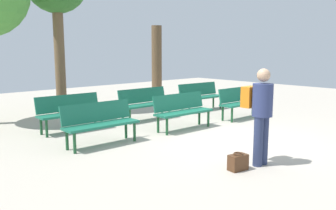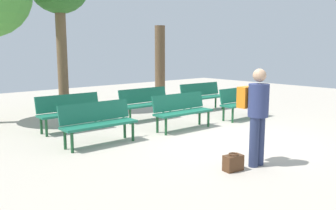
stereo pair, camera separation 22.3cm
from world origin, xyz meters
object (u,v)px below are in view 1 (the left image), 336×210
bench_r0_c1 (182,109)px  tree_0 (157,63)px  bench_r1_c1 (145,102)px  bench_r1_c2 (200,95)px  bench_r0_c0 (100,121)px  bench_r1_c0 (71,110)px  bench_r0_c2 (241,101)px  visitor_with_backpack (260,111)px  handbag (238,162)px

bench_r0_c1 → tree_0: size_ratio=0.56×
bench_r1_c1 → bench_r1_c2: bearing=0.4°
bench_r0_c0 → bench_r1_c0: bearing=85.7°
bench_r0_c1 → bench_r0_c2: bearing=-1.6°
bench_r0_c0 → bench_r1_c0: size_ratio=1.00×
bench_r0_c2 → visitor_with_backpack: 4.22m
visitor_with_backpack → bench_r1_c0: bearing=-75.1°
bench_r1_c1 → tree_0: bearing=45.6°
bench_r1_c2 → visitor_with_backpack: bearing=-124.1°
bench_r0_c0 → bench_r0_c2: size_ratio=1.00×
handbag → bench_r0_c0: bearing=105.8°
bench_r0_c0 → handbag: bench_r0_c0 is taller
bench_r0_c1 → tree_0: (3.14, 4.57, 0.93)m
bench_r0_c0 → visitor_with_backpack: (1.31, -2.94, 0.43)m
bench_r1_c1 → bench_r1_c2: (2.27, -0.02, 0.00)m
bench_r0_c2 → bench_r1_c0: same height
bench_r1_c0 → handbag: bench_r1_c0 is taller
bench_r0_c0 → bench_r1_c1: same height
bench_r0_c2 → bench_r1_c2: 1.65m
handbag → bench_r1_c2: bearing=48.4°
visitor_with_backpack → handbag: 0.95m
bench_r0_c1 → bench_r1_c2: bearing=34.5°
bench_r0_c0 → handbag: bearing=-73.0°
bench_r0_c1 → handbag: size_ratio=4.67×
bench_r0_c2 → visitor_with_backpack: visitor_with_backpack is taller
bench_r1_c0 → visitor_with_backpack: visitor_with_backpack is taller
bench_r1_c2 → bench_r1_c0: bearing=-178.7°
bench_r0_c1 → bench_r1_c2: size_ratio=0.99×
bench_r0_c1 → handbag: 3.14m
bench_r0_c2 → tree_0: (0.88, 4.70, 0.93)m
visitor_with_backpack → handbag: visitor_with_backpack is taller
bench_r1_c2 → handbag: 5.75m
bench_r1_c2 → tree_0: (0.78, 3.04, 0.93)m
bench_r0_c2 → handbag: bench_r0_c2 is taller
bench_r0_c0 → bench_r1_c0: 1.56m
bench_r0_c0 → handbag: 3.02m
bench_r0_c0 → bench_r1_c1: size_ratio=1.00×
bench_r0_c0 → bench_r0_c1: bearing=-1.8°
bench_r0_c1 → visitor_with_backpack: 3.01m
handbag → visitor_with_backpack: bearing=-7.1°
bench_r1_c1 → visitor_with_backpack: size_ratio=0.97×
visitor_with_backpack → bench_r1_c1: bearing=-103.0°
tree_0 → handbag: size_ratio=8.29×
bench_r0_c0 → visitor_with_backpack: bearing=-64.8°
bench_r0_c0 → tree_0: size_ratio=0.56×
bench_r0_c2 → bench_r0_c1: bearing=177.9°
visitor_with_backpack → handbag: size_ratio=4.78×
bench_r1_c1 → bench_r0_c2: bearing=-36.7°
bench_r0_c2 → bench_r1_c2: size_ratio=0.99×
bench_r0_c2 → tree_0: bearing=80.4°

